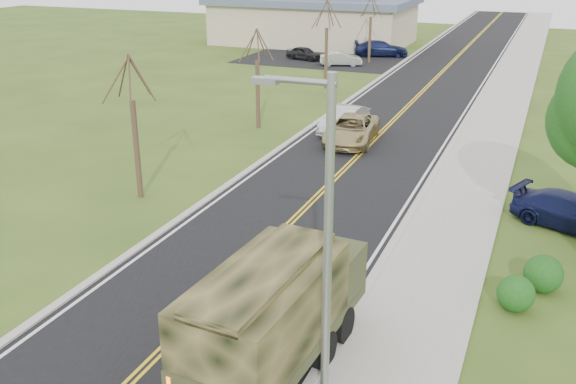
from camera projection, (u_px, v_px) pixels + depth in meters
The scene contains 18 objects.
ground at pixel (145, 368), 16.38m from camera, with size 160.00×160.00×0.00m, color #344918.
road at pixel (434, 81), 50.87m from camera, with size 8.00×120.00×0.01m, color black.
curb_right at pixel (488, 84), 49.38m from camera, with size 0.30×120.00×0.12m, color #9E998E.
sidewalk_right at pixel (511, 86), 48.76m from camera, with size 3.20×120.00×0.10m, color #9E998E.
curb_left at pixel (383, 76), 52.33m from camera, with size 0.30×120.00×0.10m, color #9E998E.
street_light at pixel (323, 253), 12.61m from camera, with size 1.65×0.22×8.00m.
bare_tree_a at pixel (136, 138), 26.54m from camera, with size 1.93×2.26×6.08m.
bare_tree_b at pixel (258, 86), 36.95m from camera, with size 1.83×2.14×5.73m.
bare_tree_c at pixel (326, 51), 47.19m from camera, with size 2.04×2.39×6.42m.
bare_tree_d at pixel (370, 34), 57.62m from camera, with size 1.88×2.20×5.91m.
commercial_building at pixel (315, 18), 69.35m from camera, with size 25.50×21.50×5.65m.
military_truck at pixel (276, 309), 15.53m from camera, with size 2.68×6.65×3.25m.
suv_champagne at pixel (351, 129), 34.75m from camera, with size 2.41×5.22×1.45m, color tan.
sedan_silver at pixel (344, 120), 36.69m from camera, with size 1.52×4.37×1.44m, color silver.
pickup_navy at pixel (573, 213), 24.16m from camera, with size 1.85×4.56×1.32m, color #0F1439.
lot_car_dark at pixel (304, 53), 59.83m from camera, with size 1.44×3.57×1.22m, color black.
lot_car_silver at pixel (341, 59), 56.94m from camera, with size 1.30×3.72×1.22m, color #BBBBC0.
lot_car_navy at pixel (381, 48), 61.69m from camera, with size 2.09×5.15×1.49m, color #0F1639.
Camera 1 is at (8.58, -11.23, 10.10)m, focal length 40.00 mm.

